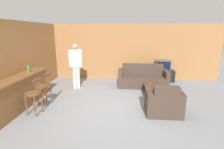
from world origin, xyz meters
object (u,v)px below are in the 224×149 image
Objects in this scene: couch_far at (143,79)px; person_by_window at (76,63)px; bar_chair_mid at (44,88)px; tv_unit at (162,76)px; coffee_table at (152,87)px; tv at (163,65)px; armchair_near at (163,103)px; bar_chair_near at (34,96)px; book_on_table at (149,84)px; bottle at (28,68)px.

person_by_window reaches higher than couch_far.
bar_chair_mid is 5.20m from tv_unit.
coffee_table is 1.39× the size of tv.
bar_chair_mid reaches higher than armchair_near.
coffee_table is (-0.11, 1.38, 0.01)m from armchair_near.
armchair_near is 0.54× the size of person_by_window.
bar_chair_near reaches higher than book_on_table.
bar_chair_mid is 5.03× the size of book_on_table.
person_by_window reaches higher than book_on_table.
bar_chair_near is at bearing -154.45° from coffee_table.
armchair_near is (3.58, -0.37, -0.21)m from bar_chair_mid.
armchair_near is 4.73× the size of book_on_table.
couch_far is at bearing -137.92° from tv_unit.
tv is at bearing 29.72° from bottle.
person_by_window is at bearing 50.31° from bottle.
tv_unit reaches higher than coffee_table.
book_on_table is at bearing -9.55° from person_by_window.
armchair_near reaches higher than coffee_table.
person_by_window reaches higher than tv.
tv is (0.97, 0.88, 0.43)m from couch_far.
bar_chair_mid is 1.59× the size of tv.
tv_unit is at bearing 70.24° from coffee_table.
couch_far is at bearing 97.87° from armchair_near.
bottle is at bearing -154.00° from couch_far.
person_by_window is at bearing -169.78° from couch_far.
bar_chair_mid is 0.88m from bottle.
book_on_table is at bearing -113.91° from tv.
tv_unit is 4.00× the size of bottle.
bottle reaches higher than bar_chair_near.
tv reaches higher than coffee_table.
armchair_near reaches higher than tv_unit.
book_on_table is (-0.09, 0.19, 0.07)m from coffee_table.
bar_chair_near is 1.25m from bottle.
bar_chair_near is 0.57× the size of person_by_window.
bar_chair_mid reaches higher than tv_unit.
armchair_near is 1.08× the size of coffee_table.
bar_chair_near is 1.06× the size of armchair_near.
bottle is (-4.10, -0.72, 0.76)m from coffee_table.
book_on_table is (-0.19, 1.57, 0.09)m from armchair_near.
bar_chair_mid is 0.57× the size of person_by_window.
book_on_table is at bearing -113.88° from tv_unit.
tv reaches higher than tv_unit.
bar_chair_mid is 5.19m from tv.
armchair_near is 1.58m from book_on_table.
bottle is (-4.83, -2.75, 0.35)m from tv.
tv is (4.21, 3.69, 0.21)m from bar_chair_near.
armchair_near is at bearing 4.51° from bar_chair_near.
book_on_table is at bearing 28.62° from bar_chair_near.
tv is 2.44× the size of bottle.
coffee_table is at bearing -12.80° from person_by_window.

